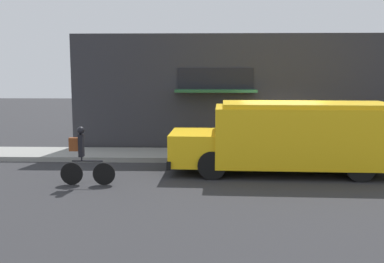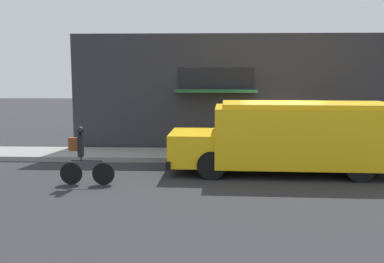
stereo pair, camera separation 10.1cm
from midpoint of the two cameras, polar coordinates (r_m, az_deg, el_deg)
The scene contains 6 objects.
ground_plane at distance 15.33m, azimuth 10.82°, elevation -4.02°, with size 70.00×70.00×0.00m, color #2B2B2D.
sidewalk at distance 16.31m, azimuth 10.28°, elevation -3.01°, with size 28.00×2.04×0.17m.
storefront at distance 17.24m, azimuth 9.67°, elevation 4.81°, with size 15.20×0.96×4.47m.
school_bus at distance 13.83m, azimuth 12.34°, elevation -0.56°, with size 6.79×2.83×2.14m.
cyclist at distance 12.52m, azimuth -13.92°, elevation -3.08°, with size 1.50×0.20×1.60m.
trash_bin at distance 16.81m, azimuth 18.72°, elevation -0.98°, with size 0.57×0.57×0.98m.
Camera 1 is at (-2.44, -14.83, 3.09)m, focal length 42.00 mm.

